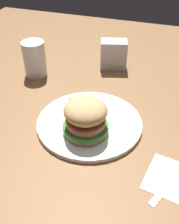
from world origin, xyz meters
TOP-DOWN VIEW (x-y plane):
  - ground_plane at (0.00, 0.00)m, footprint 1.60×1.60m
  - plate at (0.02, 0.02)m, footprint 0.28×0.28m
  - sandwich at (0.01, 0.07)m, footprint 0.11×0.11m
  - fries_pile at (0.05, -0.03)m, footprint 0.12×0.10m
  - napkin at (-0.21, 0.13)m, footprint 0.13×0.13m
  - fork at (-0.21, 0.13)m, footprint 0.09×0.16m
  - drink_glass at (0.28, -0.17)m, footprint 0.07×0.07m
  - napkin_dispenser at (0.04, -0.31)m, footprint 0.10×0.08m

SIDE VIEW (x-z plane):
  - ground_plane at x=0.00m, z-range 0.00..0.00m
  - napkin at x=-0.21m, z-range 0.00..0.00m
  - fork at x=-0.21m, z-range 0.00..0.01m
  - plate at x=0.02m, z-range 0.00..0.01m
  - fries_pile at x=0.05m, z-range 0.01..0.02m
  - napkin_dispenser at x=0.04m, z-range 0.00..0.10m
  - drink_glass at x=0.28m, z-range 0.00..0.11m
  - sandwich at x=0.01m, z-range 0.01..0.11m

